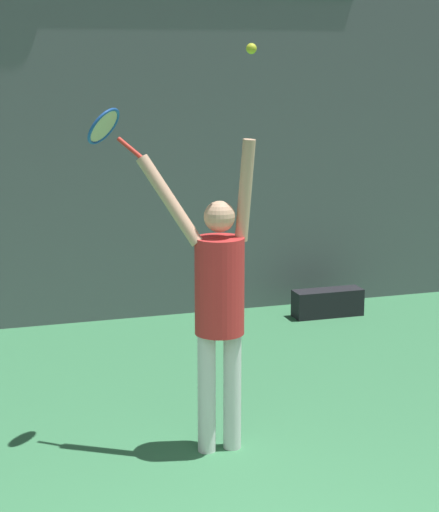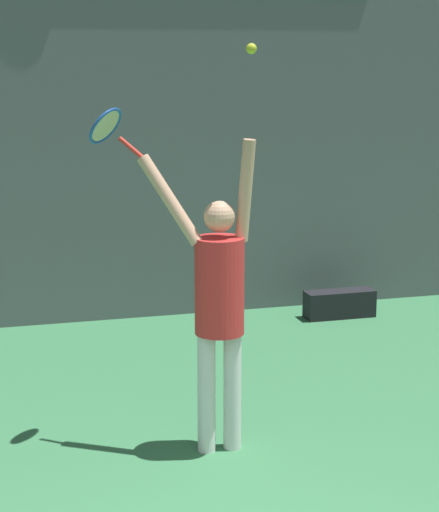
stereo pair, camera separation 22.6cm
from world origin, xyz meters
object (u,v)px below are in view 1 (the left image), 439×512
(equipment_bag, at_px, (328,303))
(tennis_player, at_px, (219,297))
(tennis_racket, at_px, (106,128))
(tennis_ball, at_px, (251,49))

(equipment_bag, bearing_deg, tennis_player, -126.21)
(tennis_racket, bearing_deg, tennis_player, -33.59)
(tennis_racket, relative_size, equipment_bag, 0.54)
(tennis_player, xyz_separation_m, tennis_ball, (0.21, -0.07, 1.71))
(tennis_player, bearing_deg, tennis_ball, -17.91)
(tennis_ball, height_order, equipment_bag, tennis_ball)
(tennis_ball, xyz_separation_m, equipment_bag, (1.97, 3.05, -2.72))
(tennis_ball, bearing_deg, equipment_bag, 57.08)
(tennis_player, xyz_separation_m, equipment_bag, (2.18, 2.98, -1.01))
(tennis_player, distance_m, tennis_racket, 1.43)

